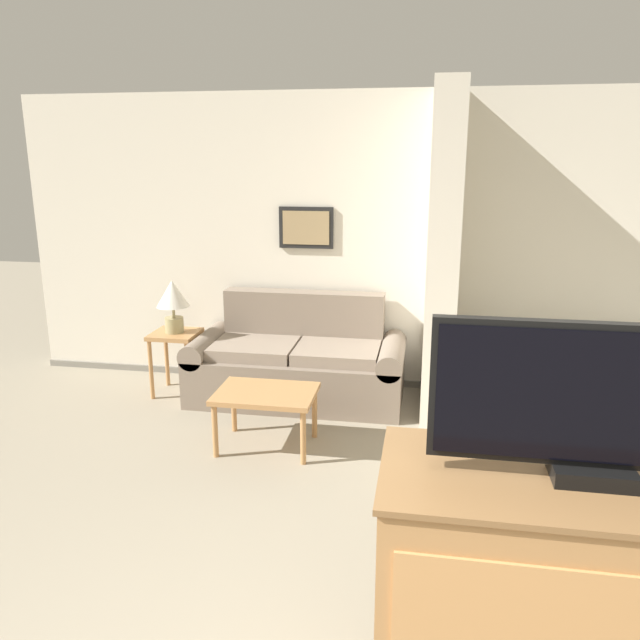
% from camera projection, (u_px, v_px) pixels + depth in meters
% --- Properties ---
extents(wall_back, '(6.49, 0.16, 2.60)m').
position_uv_depth(wall_back, '(374.00, 245.00, 5.53)').
color(wall_back, silver).
rests_on(wall_back, ground_plane).
extents(wall_partition_pillar, '(0.24, 0.90, 2.60)m').
position_uv_depth(wall_partition_pillar, '(442.00, 254.00, 4.94)').
color(wall_partition_pillar, silver).
rests_on(wall_partition_pillar, ground_plane).
extents(couch, '(1.84, 0.84, 0.89)m').
position_uv_depth(couch, '(298.00, 363.00, 5.42)').
color(couch, gray).
rests_on(couch, ground_plane).
extents(coffee_table, '(0.71, 0.51, 0.43)m').
position_uv_depth(coffee_table, '(266.00, 398.00, 4.46)').
color(coffee_table, '#B27F4C').
rests_on(coffee_table, ground_plane).
extents(side_table, '(0.40, 0.40, 0.56)m').
position_uv_depth(side_table, '(176.00, 344.00, 5.47)').
color(side_table, '#B27F4C').
rests_on(side_table, ground_plane).
extents(table_lamp, '(0.28, 0.28, 0.46)m').
position_uv_depth(table_lamp, '(173.00, 299.00, 5.37)').
color(table_lamp, tan).
rests_on(table_lamp, side_table).
extents(tv_dresser, '(1.28, 0.57, 1.10)m').
position_uv_depth(tv_dresser, '(572.00, 633.00, 2.03)').
color(tv_dresser, '#B27F4C').
rests_on(tv_dresser, ground_plane).
extents(tv, '(0.99, 0.16, 0.49)m').
position_uv_depth(tv, '(600.00, 403.00, 1.83)').
color(tv, black).
rests_on(tv, tv_dresser).
extents(bed, '(1.81, 2.05, 0.55)m').
position_uv_depth(bed, '(600.00, 414.00, 4.43)').
color(bed, '#B27F4C').
rests_on(bed, ground_plane).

